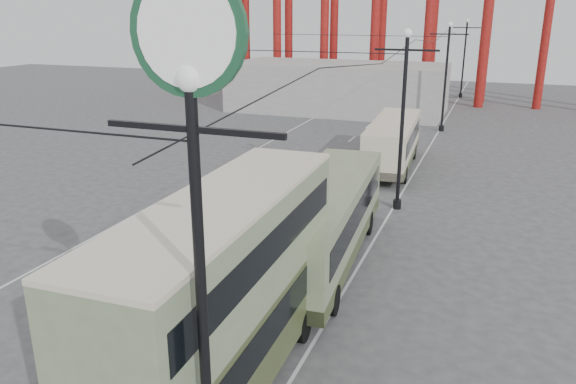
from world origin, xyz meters
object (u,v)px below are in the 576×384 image
at_px(single_decker_cream, 393,142).
at_px(lamp_post_near, 194,156).
at_px(double_decker_bus, 226,287).
at_px(pedestrian, 224,232).
at_px(single_decker_green, 325,219).

bearing_deg(single_decker_cream, lamp_post_near, -89.83).
bearing_deg(double_decker_bus, pedestrian, 116.57).
bearing_deg(pedestrian, double_decker_bus, 83.14).
bearing_deg(single_decker_green, double_decker_bus, -94.13).
distance_m(double_decker_bus, single_decker_green, 9.02).
distance_m(lamp_post_near, double_decker_bus, 6.50).
distance_m(single_decker_cream, pedestrian, 17.18).
bearing_deg(pedestrian, single_decker_cream, -138.93).
distance_m(double_decker_bus, pedestrian, 9.60).
relative_size(lamp_post_near, single_decker_cream, 1.02).
distance_m(single_decker_green, pedestrian, 4.55).
bearing_deg(single_decker_green, single_decker_cream, 86.68).
bearing_deg(double_decker_bus, lamp_post_near, -69.25).
bearing_deg(single_decker_cream, pedestrian, -107.67).
xyz_separation_m(double_decker_bus, single_decker_green, (0.04, 8.93, -1.23)).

